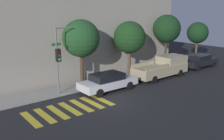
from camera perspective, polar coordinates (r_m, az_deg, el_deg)
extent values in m
plane|color=black|center=(17.06, -0.61, -7.52)|extent=(60.00, 60.00, 0.00)
cube|color=gray|center=(20.29, -7.89, -3.91)|extent=(26.00, 1.92, 0.14)
cube|color=#A89E8E|center=(23.34, -13.75, 7.33)|extent=(26.00, 6.00, 7.45)
cube|color=gold|center=(15.42, -18.07, -10.67)|extent=(0.45, 2.60, 0.00)
cube|color=gold|center=(15.69, -15.13, -10.00)|extent=(0.45, 2.60, 0.00)
cube|color=gold|center=(16.01, -12.32, -9.34)|extent=(0.45, 2.60, 0.00)
cube|color=gold|center=(16.36, -9.63, -8.68)|extent=(0.45, 2.60, 0.00)
cube|color=gold|center=(16.75, -7.07, -8.04)|extent=(0.45, 2.60, 0.00)
cube|color=gold|center=(17.18, -4.64, -7.41)|extent=(0.45, 2.60, 0.00)
cube|color=gold|center=(17.63, -2.34, -6.80)|extent=(0.45, 2.60, 0.00)
cylinder|color=slate|center=(18.14, -12.41, 1.78)|extent=(0.12, 0.12, 5.05)
cube|color=black|center=(17.86, -12.19, 3.32)|extent=(0.30, 0.30, 0.90)
cylinder|color=#4C0C0C|center=(17.67, -12.00, 4.11)|extent=(0.18, 0.02, 0.18)
cylinder|color=#593D0A|center=(17.72, -11.96, 3.25)|extent=(0.18, 0.02, 0.18)
cylinder|color=#26E54C|center=(17.77, -11.92, 2.40)|extent=(0.18, 0.02, 0.18)
cube|color=#19662D|center=(17.93, -12.62, 5.74)|extent=(0.70, 0.02, 0.18)
cylinder|color=slate|center=(18.24, -10.11, 9.50)|extent=(1.89, 0.08, 0.08)
sphere|color=#F9E5B2|center=(18.72, -7.53, 9.40)|extent=(0.36, 0.36, 0.36)
cube|color=silver|center=(19.32, -0.85, -2.99)|extent=(4.69, 1.79, 0.58)
cube|color=black|center=(19.11, -1.13, -1.52)|extent=(2.44, 1.57, 0.50)
cylinder|color=black|center=(20.88, 0.95, -2.52)|extent=(0.66, 0.22, 0.66)
cylinder|color=black|center=(19.72, 3.94, -3.55)|extent=(0.66, 0.22, 0.66)
cylinder|color=black|center=(19.24, -5.75, -4.04)|extent=(0.66, 0.22, 0.66)
cylinder|color=black|center=(17.97, -2.94, -5.29)|extent=(0.66, 0.22, 0.66)
cube|color=tan|center=(23.36, 10.97, 0.09)|extent=(5.77, 1.94, 0.86)
cube|color=tan|center=(24.40, 13.49, 2.41)|extent=(2.59, 1.78, 0.69)
cube|color=tan|center=(22.75, 7.04, 1.35)|extent=(2.88, 0.08, 0.28)
cube|color=tan|center=(21.62, 10.27, 0.57)|extent=(2.88, 0.08, 0.28)
cylinder|color=black|center=(25.35, 12.06, 0.12)|extent=(0.66, 0.22, 0.66)
cylinder|color=black|center=(24.31, 15.25, -0.65)|extent=(0.66, 0.22, 0.66)
cylinder|color=black|center=(22.76, 6.31, -1.21)|extent=(0.66, 0.22, 0.66)
cylinder|color=black|center=(21.60, 9.60, -2.15)|extent=(0.66, 0.22, 0.66)
cube|color=black|center=(28.47, 19.39, 1.76)|extent=(4.60, 1.73, 0.60)
cube|color=black|center=(28.27, 19.35, 2.81)|extent=(2.39, 1.53, 0.48)
cylinder|color=black|center=(30.12, 19.55, 1.79)|extent=(0.66, 0.22, 0.66)
cylinder|color=black|center=(29.36, 22.11, 1.27)|extent=(0.66, 0.22, 0.66)
cylinder|color=black|center=(27.78, 16.41, 1.06)|extent=(0.66, 0.22, 0.66)
cylinder|color=black|center=(26.95, 19.10, 0.47)|extent=(0.66, 0.22, 0.66)
cylinder|color=#42301E|center=(20.15, -6.87, 0.02)|extent=(0.31, 0.31, 2.87)
sphere|color=#1E4721|center=(19.70, -7.08, 7.21)|extent=(2.94, 2.94, 2.94)
cylinder|color=brown|center=(23.20, 3.94, 1.60)|extent=(0.30, 0.30, 2.61)
sphere|color=#193D19|center=(22.82, 4.04, 7.48)|extent=(2.90, 2.90, 2.90)
cylinder|color=#42301E|center=(26.85, 12.10, 3.59)|extent=(0.22, 0.22, 3.14)
sphere|color=#143316|center=(26.52, 12.39, 9.21)|extent=(2.85, 2.85, 2.85)
cylinder|color=brown|center=(31.42, 18.66, 4.08)|extent=(0.26, 0.26, 2.54)
sphere|color=#143316|center=(31.15, 18.97, 8.06)|extent=(2.47, 2.47, 2.47)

